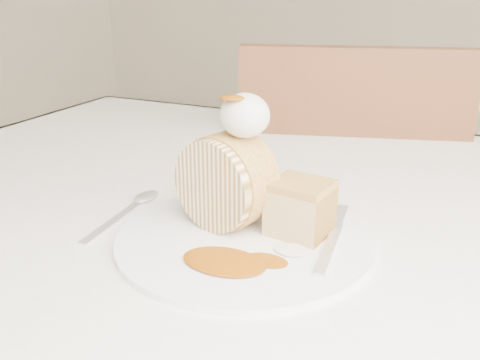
% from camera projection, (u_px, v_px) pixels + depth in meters
% --- Properties ---
extents(table, '(1.40, 0.90, 0.75)m').
position_uv_depth(table, '(321.00, 266.00, 0.73)').
color(table, white).
rests_on(table, ground).
extents(chair_far, '(0.53, 0.53, 0.91)m').
position_uv_depth(chair_far, '(342.00, 220.00, 1.20)').
color(chair_far, brown).
rests_on(chair_far, ground).
extents(plate, '(0.33, 0.33, 0.01)m').
position_uv_depth(plate, '(244.00, 239.00, 0.60)').
color(plate, white).
rests_on(plate, table).
extents(roulade_slice, '(0.12, 0.08, 0.11)m').
position_uv_depth(roulade_slice, '(226.00, 181.00, 0.61)').
color(roulade_slice, '#F6E4AB').
rests_on(roulade_slice, plate).
extents(cake_chunk, '(0.07, 0.07, 0.05)m').
position_uv_depth(cake_chunk, '(300.00, 211.00, 0.60)').
color(cake_chunk, tan).
rests_on(cake_chunk, plate).
extents(whipped_cream, '(0.06, 0.06, 0.05)m').
position_uv_depth(whipped_cream, '(245.00, 115.00, 0.58)').
color(whipped_cream, silver).
rests_on(whipped_cream, roulade_slice).
extents(caramel_drizzle, '(0.03, 0.02, 0.01)m').
position_uv_depth(caramel_drizzle, '(232.00, 92.00, 0.56)').
color(caramel_drizzle, '#863F05').
rests_on(caramel_drizzle, whipped_cream).
extents(caramel_pool, '(0.10, 0.07, 0.00)m').
position_uv_depth(caramel_pool, '(224.00, 261.00, 0.54)').
color(caramel_pool, '#863F05').
rests_on(caramel_pool, plate).
extents(fork, '(0.04, 0.17, 0.00)m').
position_uv_depth(fork, '(330.00, 247.00, 0.57)').
color(fork, silver).
rests_on(fork, plate).
extents(spoon, '(0.04, 0.16, 0.00)m').
position_uv_depth(spoon, '(113.00, 222.00, 0.64)').
color(spoon, silver).
rests_on(spoon, table).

